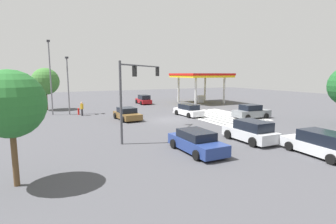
{
  "coord_description": "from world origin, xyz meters",
  "views": [
    {
      "loc": [
        -25.85,
        12.9,
        5.11
      ],
      "look_at": [
        0.0,
        0.0,
        0.91
      ],
      "focal_mm": 28.0,
      "sensor_mm": 36.0,
      "label": 1
    }
  ],
  "objects": [
    {
      "name": "street_light_pole_b",
      "position": [
        9.81,
        11.35,
        5.41
      ],
      "size": [
        0.8,
        0.36,
        9.18
      ],
      "color": "slate",
      "rests_on": "ground_plane"
    },
    {
      "name": "tree_corner_a",
      "position": [
        -12.46,
        14.02,
        3.79
      ],
      "size": [
        3.04,
        3.04,
        5.33
      ],
      "color": "brown",
      "rests_on": "ground_plane"
    },
    {
      "name": "car_5",
      "position": [
        1.52,
        -3.57,
        0.69
      ],
      "size": [
        4.47,
        2.12,
        1.44
      ],
      "rotation": [
        0.0,
        0.0,
        0.06
      ],
      "color": "silver",
      "rests_on": "ground_plane"
    },
    {
      "name": "fire_hydrant",
      "position": [
        8.49,
        8.41,
        0.43
      ],
      "size": [
        0.22,
        0.22,
        0.86
      ],
      "color": "red",
      "rests_on": "ground_plane"
    },
    {
      "name": "pedestrian",
      "position": [
        7.51,
        8.13,
        0.96
      ],
      "size": [
        0.41,
        0.41,
        1.71
      ],
      "rotation": [
        0.0,
        0.0,
        -2.32
      ],
      "color": "#38383D",
      "rests_on": "ground_plane"
    },
    {
      "name": "car_3",
      "position": [
        16.14,
        -3.37,
        0.73
      ],
      "size": [
        4.24,
        2.06,
        1.56
      ],
      "rotation": [
        0.0,
        0.0,
        -0.04
      ],
      "color": "maroon",
      "rests_on": "ground_plane"
    },
    {
      "name": "car_2",
      "position": [
        2.27,
        4.01,
        0.64
      ],
      "size": [
        4.41,
        2.35,
        1.37
      ],
      "rotation": [
        0.0,
        0.0,
        3.19
      ],
      "color": "brown",
      "rests_on": "ground_plane"
    },
    {
      "name": "car_1",
      "position": [
        -15.85,
        -2.9,
        0.74
      ],
      "size": [
        4.92,
        2.45,
        1.56
      ],
      "rotation": [
        0.0,
        0.0,
        -0.07
      ],
      "color": "silver",
      "rests_on": "ground_plane"
    },
    {
      "name": "ground_plane",
      "position": [
        0.0,
        0.0,
        0.0
      ],
      "size": [
        108.87,
        108.87,
        0.0
      ],
      "primitive_type": "plane",
      "color": "#47474C"
    },
    {
      "name": "car_0",
      "position": [
        -11.24,
        -1.41,
        0.79
      ],
      "size": [
        4.33,
        2.15,
        1.64
      ],
      "rotation": [
        0.0,
        0.0,
        0.0
      ],
      "color": "silver",
      "rests_on": "ground_plane"
    },
    {
      "name": "crosswalk_markings",
      "position": [
        0.0,
        -6.9,
        0.0
      ],
      "size": [
        10.84,
        7.25,
        0.01
      ],
      "rotation": [
        0.0,
        0.0,
        1.57
      ],
      "color": "silver",
      "rests_on": "ground_plane"
    },
    {
      "name": "car_6",
      "position": [
        -11.67,
        3.72,
        0.68
      ],
      "size": [
        4.72,
        2.15,
        1.43
      ],
      "rotation": [
        0.0,
        0.0,
        3.15
      ],
      "color": "navy",
      "rests_on": "ground_plane"
    },
    {
      "name": "gas_station_canopy",
      "position": [
        13.35,
        -13.19,
        4.68
      ],
      "size": [
        8.49,
        8.49,
        5.22
      ],
      "color": "yellow",
      "rests_on": "ground_plane"
    },
    {
      "name": "car_4",
      "position": [
        -3.13,
        -9.3,
        0.73
      ],
      "size": [
        2.4,
        4.37,
        1.59
      ],
      "rotation": [
        0.0,
        0.0,
        -1.64
      ],
      "color": "gray",
      "rests_on": "ground_plane"
    },
    {
      "name": "tree_corner_b",
      "position": [
        15.18,
        11.81,
        4.07
      ],
      "size": [
        3.78,
        3.78,
        5.97
      ],
      "color": "brown",
      "rests_on": "ground_plane"
    },
    {
      "name": "traffic_signal_mast",
      "position": [
        -5.8,
        5.8,
        4.44
      ],
      "size": [
        5.67,
        5.67,
        6.05
      ],
      "rotation": [
        0.0,
        0.0,
        -0.79
      ],
      "color": "#47474C",
      "rests_on": "ground_plane"
    },
    {
      "name": "street_light_pole_a",
      "position": [
        9.47,
        9.38,
        4.39
      ],
      "size": [
        0.8,
        0.36,
        7.23
      ],
      "color": "slate",
      "rests_on": "ground_plane"
    }
  ]
}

